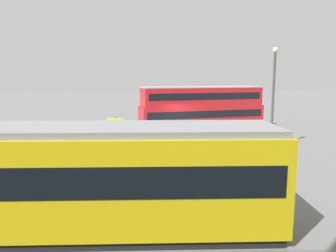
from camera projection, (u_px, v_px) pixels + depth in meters
The scene contains 8 objects.
ground_plane at pixel (184, 135), 26.38m from camera, with size 160.00×160.00×0.00m, color slate.
double_decker_bus at pixel (202, 107), 29.34m from camera, with size 11.70×4.35×3.90m.
tram_yellow at pixel (72, 177), 9.71m from camera, with size 12.91×3.72×3.32m.
pedestrian_near_railing at pixel (108, 131), 21.93m from camera, with size 0.37×0.37×1.81m.
pedestrian_crossing at pixel (220, 151), 16.60m from camera, with size 0.45×0.45×1.62m.
pedestrian_railing at pixel (165, 138), 21.03m from camera, with size 7.34×0.87×1.08m.
info_sign at pixel (115, 127), 20.27m from camera, with size 1.08×0.19×2.30m.
street_lamp at pixel (273, 91), 20.56m from camera, with size 0.36×0.36×6.63m.
Camera 1 is at (4.34, 25.63, 4.76)m, focal length 34.04 mm.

